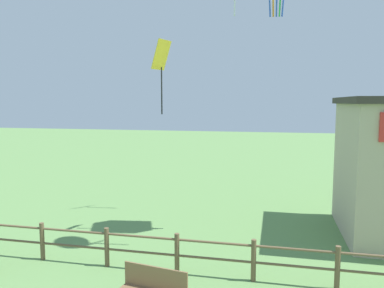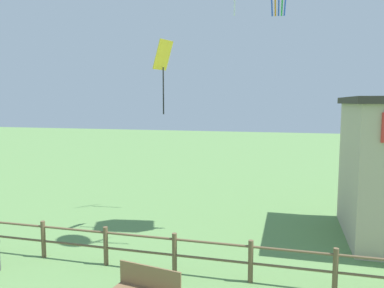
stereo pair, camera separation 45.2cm
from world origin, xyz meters
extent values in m
cylinder|color=brown|center=(-4.37, 7.04, 0.59)|extent=(0.14, 0.14, 1.19)
cylinder|color=brown|center=(-2.18, 7.04, 0.59)|extent=(0.14, 0.14, 1.19)
cylinder|color=brown|center=(0.00, 7.04, 0.59)|extent=(0.14, 0.14, 1.19)
cylinder|color=brown|center=(2.18, 7.04, 0.59)|extent=(0.14, 0.14, 1.19)
cylinder|color=brown|center=(4.37, 7.04, 0.59)|extent=(0.14, 0.14, 1.19)
cylinder|color=brown|center=(0.00, 7.04, 1.01)|extent=(17.48, 0.07, 0.07)
cylinder|color=brown|center=(0.00, 7.04, 0.53)|extent=(17.48, 0.07, 0.07)
cube|color=brown|center=(-0.02, 5.10, 0.78)|extent=(1.65, 0.32, 0.56)
cube|color=yellow|center=(-1.44, 10.34, 6.65)|extent=(0.60, 0.87, 1.05)
cylinder|color=black|center=(-1.44, 10.34, 5.35)|extent=(0.05, 0.05, 1.72)
camera|label=1|loc=(2.67, -2.98, 4.93)|focal=35.00mm
camera|label=2|loc=(3.11, -2.87, 4.93)|focal=35.00mm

